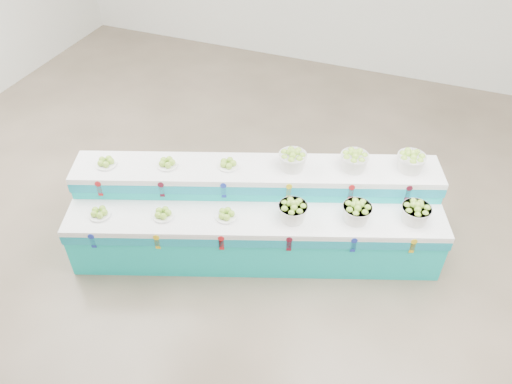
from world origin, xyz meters
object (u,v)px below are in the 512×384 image
basket_lower_left (293,211)px  basket_upper_right (411,161)px  plate_upper_mid (167,163)px  display_stand (256,215)px

basket_lower_left → basket_upper_right: basket_upper_right is taller
basket_lower_left → basket_upper_right: bearing=41.4°
plate_upper_mid → basket_upper_right: 2.80m
basket_lower_left → plate_upper_mid: 1.56m
plate_upper_mid → basket_upper_right: size_ratio=0.75×
display_stand → basket_lower_left: size_ratio=13.22×
basket_lower_left → basket_upper_right: size_ratio=1.00×
display_stand → basket_lower_left: display_stand is taller
display_stand → plate_upper_mid: (-1.06, -0.10, 0.56)m
display_stand → basket_upper_right: 1.89m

